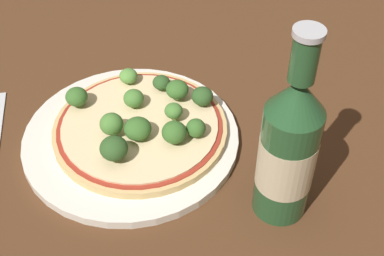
# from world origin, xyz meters

# --- Properties ---
(ground_plane) EXTENTS (3.00, 3.00, 0.00)m
(ground_plane) POSITION_xyz_m (0.00, 0.00, 0.00)
(ground_plane) COLOR #4C2D19
(plate) EXTENTS (0.28, 0.28, 0.01)m
(plate) POSITION_xyz_m (0.02, 0.01, 0.01)
(plate) COLOR silver
(plate) RESTS_ON ground_plane
(pizza) EXTENTS (0.23, 0.23, 0.01)m
(pizza) POSITION_xyz_m (0.03, 0.01, 0.02)
(pizza) COLOR tan
(pizza) RESTS_ON plate
(broccoli_floret_0) EXTENTS (0.03, 0.03, 0.03)m
(broccoli_floret_0) POSITION_xyz_m (0.07, 0.07, 0.04)
(broccoli_floret_0) COLOR #89A866
(broccoli_floret_0) RESTS_ON pizza
(broccoli_floret_1) EXTENTS (0.02, 0.02, 0.03)m
(broccoli_floret_1) POSITION_xyz_m (0.07, 0.03, 0.04)
(broccoli_floret_1) COLOR #89A866
(broccoli_floret_1) RESTS_ON pizza
(broccoli_floret_2) EXTENTS (0.03, 0.03, 0.03)m
(broccoli_floret_2) POSITION_xyz_m (0.11, 0.06, 0.04)
(broccoli_floret_2) COLOR #89A866
(broccoli_floret_2) RESTS_ON pizza
(broccoli_floret_3) EXTENTS (0.03, 0.03, 0.03)m
(broccoli_floret_3) POSITION_xyz_m (0.03, -0.01, 0.04)
(broccoli_floret_3) COLOR #89A866
(broccoli_floret_3) RESTS_ON pizza
(broccoli_floret_4) EXTENTS (0.02, 0.02, 0.02)m
(broccoli_floret_4) POSITION_xyz_m (0.10, 0.00, 0.04)
(broccoli_floret_4) COLOR #89A866
(broccoli_floret_4) RESTS_ON pizza
(broccoli_floret_5) EXTENTS (0.03, 0.03, 0.03)m
(broccoli_floret_5) POSITION_xyz_m (-0.06, 0.04, 0.04)
(broccoli_floret_5) COLOR #89A866
(broccoli_floret_5) RESTS_ON pizza
(broccoli_floret_6) EXTENTS (0.03, 0.03, 0.02)m
(broccoli_floret_6) POSITION_xyz_m (-0.00, 0.09, 0.04)
(broccoli_floret_6) COLOR #89A866
(broccoli_floret_6) RESTS_ON pizza
(broccoli_floret_7) EXTENTS (0.03, 0.03, 0.03)m
(broccoli_floret_7) POSITION_xyz_m (-0.00, -0.01, 0.04)
(broccoli_floret_7) COLOR #89A866
(broccoli_floret_7) RESTS_ON pizza
(broccoli_floret_8) EXTENTS (0.02, 0.02, 0.02)m
(broccoli_floret_8) POSITION_xyz_m (0.05, 0.08, 0.04)
(broccoli_floret_8) COLOR #89A866
(broccoli_floret_8) RESTS_ON pizza
(broccoli_floret_9) EXTENTS (0.03, 0.03, 0.03)m
(broccoli_floret_9) POSITION_xyz_m (0.01, -0.05, 0.04)
(broccoli_floret_9) COLOR #89A866
(broccoli_floret_9) RESTS_ON pizza
(broccoli_floret_10) EXTENTS (0.03, 0.03, 0.03)m
(broccoli_floret_10) POSITION_xyz_m (0.02, 0.05, 0.04)
(broccoli_floret_10) COLOR #89A866
(broccoli_floret_10) RESTS_ON pizza
(broccoli_floret_11) EXTENTS (0.03, 0.03, 0.03)m
(broccoli_floret_11) POSITION_xyz_m (0.08, -0.01, 0.04)
(broccoli_floret_11) COLOR #89A866
(broccoli_floret_11) RESTS_ON pizza
(beer_bottle) EXTENTS (0.06, 0.06, 0.24)m
(beer_bottle) POSITION_xyz_m (0.21, -0.08, 0.09)
(beer_bottle) COLOR #234C28
(beer_bottle) RESTS_ON ground_plane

